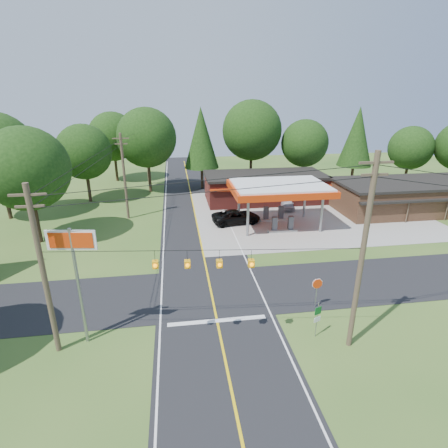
{
  "coord_description": "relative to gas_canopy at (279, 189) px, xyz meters",
  "views": [
    {
      "loc": [
        -2.31,
        -22.76,
        14.06
      ],
      "look_at": [
        2.0,
        7.0,
        2.8
      ],
      "focal_mm": 28.0,
      "sensor_mm": 36.0,
      "label": 1
    }
  ],
  "objects": [
    {
      "name": "big_stop_sign",
      "position": [
        -17.0,
        -17.45,
        1.23
      ],
      "size": [
        2.71,
        0.49,
        7.33
      ],
      "color": "gray",
      "rests_on": "ground"
    },
    {
      "name": "main_highway",
      "position": [
        -9.0,
        -13.0,
        -4.26
      ],
      "size": [
        8.0,
        120.0,
        0.02
      ],
      "primitive_type": "cube",
      "color": "black",
      "rests_on": "ground"
    },
    {
      "name": "suv_car",
      "position": [
        -4.5,
        1.5,
        -3.49
      ],
      "size": [
        6.31,
        6.31,
        1.54
      ],
      "primitive_type": "imported",
      "rotation": [
        0.0,
        0.0,
        1.72
      ],
      "color": "black",
      "rests_on": "ground"
    },
    {
      "name": "cross_road",
      "position": [
        -9.0,
        -13.0,
        -4.25
      ],
      "size": [
        70.0,
        7.0,
        0.02
      ],
      "primitive_type": "cube",
      "color": "black",
      "rests_on": "ground"
    },
    {
      "name": "utility_pole_near_right",
      "position": [
        -1.5,
        -20.0,
        1.69
      ],
      "size": [
        1.8,
        0.3,
        11.5
      ],
      "color": "#473828",
      "rests_on": "ground"
    },
    {
      "name": "overhead_beacons",
      "position": [
        -10.0,
        -19.0,
        1.95
      ],
      "size": [
        17.04,
        2.04,
        1.03
      ],
      "color": "black",
      "rests_on": "ground"
    },
    {
      "name": "utility_pole_far_left",
      "position": [
        -17.0,
        5.0,
        0.93
      ],
      "size": [
        1.8,
        0.3,
        10.0
      ],
      "color": "#473828",
      "rests_on": "ground"
    },
    {
      "name": "treeline_backdrop",
      "position": [
        -8.18,
        11.01,
        3.22
      ],
      "size": [
        70.27,
        51.59,
        13.3
      ],
      "color": "#332316",
      "rests_on": "ground"
    },
    {
      "name": "convenience_store",
      "position": [
        1.0,
        9.98,
        -2.35
      ],
      "size": [
        16.4,
        7.55,
        3.8
      ],
      "color": "maroon",
      "rests_on": "ground"
    },
    {
      "name": "strip_building",
      "position": [
        19.0,
        2.98,
        -2.35
      ],
      "size": [
        20.4,
        8.75,
        3.8
      ],
      "color": "#3D2619",
      "rests_on": "ground"
    },
    {
      "name": "lane_center_yellow",
      "position": [
        -9.0,
        -13.0,
        -4.24
      ],
      "size": [
        0.15,
        110.0,
        0.0
      ],
      "primitive_type": "cube",
      "color": "yellow",
      "rests_on": "main_highway"
    },
    {
      "name": "utility_pole_north",
      "position": [
        -15.5,
        22.0,
        0.48
      ],
      "size": [
        0.3,
        0.3,
        9.5
      ],
      "color": "#473828",
      "rests_on": "ground"
    },
    {
      "name": "ground",
      "position": [
        -9.0,
        -13.0,
        -4.27
      ],
      "size": [
        120.0,
        120.0,
        0.0
      ],
      "primitive_type": "plane",
      "color": "#32571E",
      "rests_on": "ground"
    },
    {
      "name": "route_sign_post",
      "position": [
        -3.2,
        -19.02,
        -2.8
      ],
      "size": [
        0.48,
        0.21,
        2.44
      ],
      "color": "gray",
      "rests_on": "ground"
    },
    {
      "name": "sedan_car",
      "position": [
        3.0,
        5.91,
        -3.6
      ],
      "size": [
        4.56,
        4.56,
        1.34
      ],
      "primitive_type": "imported",
      "rotation": [
        0.0,
        0.0,
        -0.18
      ],
      "color": "silver",
      "rests_on": "ground"
    },
    {
      "name": "octagonal_stop_sign",
      "position": [
        -2.0,
        -16.01,
        -2.57
      ],
      "size": [
        0.8,
        0.11,
        2.29
      ],
      "color": "gray",
      "rests_on": "ground"
    },
    {
      "name": "utility_pole_near_left",
      "position": [
        -18.5,
        -18.0,
        0.93
      ],
      "size": [
        1.8,
        0.3,
        10.0
      ],
      "color": "#473828",
      "rests_on": "ground"
    },
    {
      "name": "gas_canopy",
      "position": [
        0.0,
        0.0,
        0.0
      ],
      "size": [
        10.6,
        7.4,
        4.88
      ],
      "color": "gray",
      "rests_on": "ground"
    }
  ]
}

